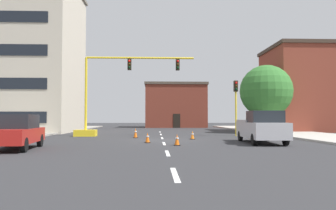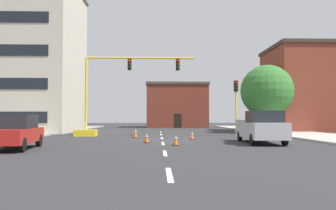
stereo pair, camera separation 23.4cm
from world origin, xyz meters
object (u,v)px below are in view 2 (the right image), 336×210
(pickup_truck_silver, at_px, (260,127))
(traffic_cone_roadside_a, at_px, (176,140))
(traffic_cone_roadside_b, at_px, (135,133))
(tree_right_mid, at_px, (267,91))
(traffic_cone_roadside_d, at_px, (147,138))
(traffic_light_pole_right, at_px, (236,95))
(traffic_cone_roadside_c, at_px, (192,135))
(traffic_signal_gantry, at_px, (102,109))
(sedan_red_near_left, at_px, (14,131))

(pickup_truck_silver, bearing_deg, traffic_cone_roadside_a, -163.77)
(pickup_truck_silver, height_order, traffic_cone_roadside_b, pickup_truck_silver)
(tree_right_mid, relative_size, traffic_cone_roadside_d, 10.98)
(traffic_light_pole_right, bearing_deg, traffic_cone_roadside_c, -135.20)
(traffic_signal_gantry, relative_size, traffic_light_pole_right, 2.12)
(pickup_truck_silver, distance_m, traffic_cone_roadside_b, 9.97)
(pickup_truck_silver, relative_size, traffic_cone_roadside_a, 8.31)
(traffic_signal_gantry, xyz_separation_m, traffic_cone_roadside_b, (3.02, -2.40, -1.93))
(traffic_signal_gantry, height_order, traffic_cone_roadside_a, traffic_signal_gantry)
(traffic_light_pole_right, xyz_separation_m, pickup_truck_silver, (-0.42, -8.06, -2.55))
(traffic_cone_roadside_b, bearing_deg, sedan_red_near_left, -120.20)
(tree_right_mid, bearing_deg, traffic_cone_roadside_d, -132.96)
(traffic_signal_gantry, height_order, pickup_truck_silver, traffic_signal_gantry)
(sedan_red_near_left, relative_size, traffic_cone_roadside_a, 7.08)
(traffic_light_pole_right, relative_size, tree_right_mid, 0.68)
(tree_right_mid, xyz_separation_m, pickup_truck_silver, (-4.91, -13.40, -3.37))
(traffic_cone_roadside_d, bearing_deg, traffic_signal_gantry, 118.26)
(traffic_light_pole_right, xyz_separation_m, traffic_cone_roadside_a, (-5.77, -9.62, -3.20))
(traffic_cone_roadside_a, relative_size, traffic_cone_roadside_b, 0.85)
(tree_right_mid, distance_m, traffic_cone_roadside_d, 18.03)
(tree_right_mid, xyz_separation_m, traffic_cone_roadside_c, (-8.78, -9.59, -4.04))
(traffic_signal_gantry, xyz_separation_m, traffic_cone_roadside_d, (4.08, -7.60, -1.99))
(traffic_cone_roadside_a, bearing_deg, traffic_signal_gantry, 120.91)
(traffic_signal_gantry, height_order, traffic_cone_roadside_d, traffic_signal_gantry)
(pickup_truck_silver, relative_size, traffic_cone_roadside_b, 7.07)
(sedan_red_near_left, bearing_deg, traffic_cone_roadside_b, 59.80)
(traffic_cone_roadside_a, distance_m, traffic_cone_roadside_d, 2.71)
(sedan_red_near_left, distance_m, traffic_cone_roadside_c, 12.16)
(sedan_red_near_left, distance_m, traffic_cone_roadside_a, 8.44)
(traffic_light_pole_right, xyz_separation_m, sedan_red_near_left, (-13.95, -11.61, -2.64))
(traffic_signal_gantry, bearing_deg, tree_right_mid, 18.15)
(tree_right_mid, bearing_deg, traffic_light_pole_right, -130.07)
(traffic_light_pole_right, height_order, pickup_truck_silver, traffic_light_pole_right)
(sedan_red_near_left, bearing_deg, tree_right_mid, 42.58)
(traffic_cone_roadside_c, xyz_separation_m, traffic_cone_roadside_d, (-3.20, -3.27, 0.01))
(pickup_truck_silver, bearing_deg, tree_right_mid, 69.86)
(sedan_red_near_left, height_order, traffic_cone_roadside_d, sedan_red_near_left)
(pickup_truck_silver, distance_m, traffic_cone_roadside_c, 5.46)
(traffic_cone_roadside_d, bearing_deg, sedan_red_near_left, -147.73)
(traffic_light_pole_right, xyz_separation_m, traffic_cone_roadside_c, (-4.28, -4.26, -3.22))
(pickup_truck_silver, height_order, traffic_cone_roadside_a, pickup_truck_silver)
(traffic_light_pole_right, bearing_deg, sedan_red_near_left, -140.25)
(tree_right_mid, height_order, traffic_cone_roadside_c, tree_right_mid)
(traffic_cone_roadside_a, xyz_separation_m, traffic_cone_roadside_d, (-1.72, 2.09, -0.01))
(traffic_cone_roadside_a, bearing_deg, traffic_cone_roadside_d, 129.40)
(pickup_truck_silver, xyz_separation_m, traffic_cone_roadside_d, (-7.07, 0.54, -0.66))
(pickup_truck_silver, distance_m, traffic_cone_roadside_d, 7.12)
(traffic_cone_roadside_a, distance_m, traffic_cone_roadside_c, 5.56)
(traffic_light_pole_right, height_order, traffic_cone_roadside_b, traffic_light_pole_right)
(sedan_red_near_left, xyz_separation_m, traffic_cone_roadside_b, (5.40, 9.28, -0.51))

